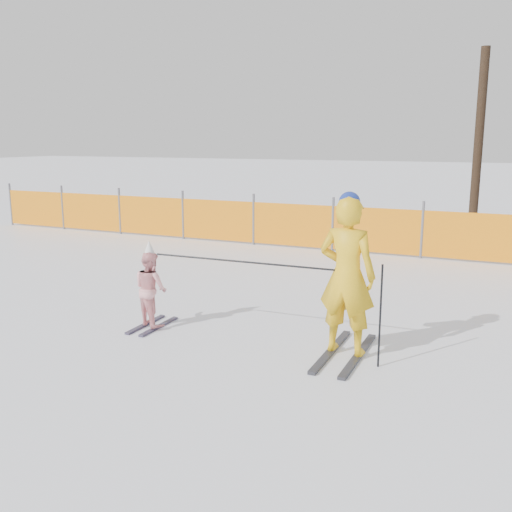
% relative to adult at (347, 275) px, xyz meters
% --- Properties ---
extents(ground, '(120.00, 120.00, 0.00)m').
position_rel_adult_xyz_m(ground, '(-1.41, 0.03, -0.99)').
color(ground, white).
rests_on(ground, ground).
extents(adult, '(0.72, 1.50, 1.97)m').
position_rel_adult_xyz_m(adult, '(0.00, 0.00, 0.00)').
color(adult, black).
rests_on(adult, ground).
extents(child, '(0.62, 0.87, 1.22)m').
position_rel_adult_xyz_m(child, '(-2.73, -0.06, -0.43)').
color(child, black).
rests_on(child, ground).
extents(ski_poles, '(3.06, 0.22, 1.20)m').
position_rel_adult_xyz_m(ski_poles, '(-0.77, -0.09, -0.09)').
color(ski_poles, black).
rests_on(ski_poles, ground).
extents(safety_fence, '(17.45, 0.06, 1.25)m').
position_rel_adult_xyz_m(safety_fence, '(-3.35, 6.20, -0.43)').
color(safety_fence, '#595960').
rests_on(safety_fence, ground).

